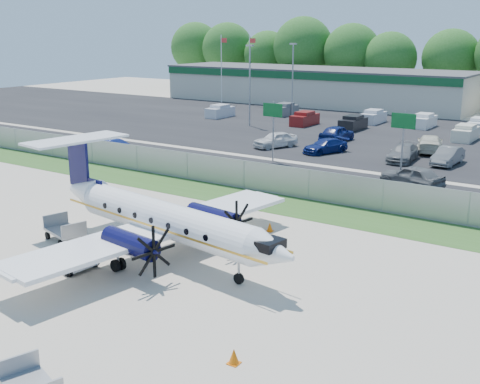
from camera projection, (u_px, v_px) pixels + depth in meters
The scene contains 26 objects.
ground at pixel (168, 268), 27.81m from camera, with size 170.00×170.00×0.00m, color #BFB4A1.
grass_verge at pixel (293, 207), 37.45m from camera, with size 170.00×4.00×0.02m, color #2D561E.
access_road at pixel (340, 184), 43.07m from camera, with size 170.00×8.00×0.02m, color black.
parking_lot at pixel (429, 140), 59.95m from camera, with size 170.00×32.00×0.02m, color black.
perimeter_fence at pixel (309, 185), 38.80m from camera, with size 120.00×0.06×1.99m.
building_west at pixel (314, 86), 89.77m from camera, with size 46.40×12.40×5.24m.
sign_left at pixel (273, 118), 49.56m from camera, with size 1.80×0.26×5.00m.
sign_mid at pixel (403, 130), 43.67m from camera, with size 1.80×0.26×5.00m.
flagpole_west at pixel (222, 65), 89.76m from camera, with size 1.06×0.12×10.00m.
flagpole_east at pixel (250, 66), 87.09m from camera, with size 1.06×0.12×10.00m.
light_pole_nw at pixel (250, 80), 67.69m from camera, with size 0.90×0.35×9.09m.
light_pole_sw at pixel (293, 75), 75.72m from camera, with size 0.90×0.35×9.09m.
aircraft at pixel (162, 218), 28.81m from camera, with size 16.27×15.98×4.98m.
pushback_tug at pixel (71, 255), 27.70m from camera, with size 2.41×1.79×1.26m.
baggage_cart_near at pixel (65, 230), 31.30m from camera, with size 2.58×1.94×1.21m.
cone_nose at pixel (234, 357), 19.77m from camera, with size 0.39×0.39×0.55m.
cone_starboard_wing at pixel (270, 227), 32.82m from camera, with size 0.36×0.36×0.52m.
road_car_west at pixel (116, 157), 52.11m from camera, with size 1.58×4.52×1.49m, color navy.
road_car_mid at pixel (411, 187), 42.13m from camera, with size 1.86×4.63×1.58m, color #595B5E.
parked_car_a at pixel (275, 147), 56.38m from camera, with size 1.76×4.36×1.49m, color silver.
parked_car_b at pixel (325, 153), 53.84m from camera, with size 1.79×4.41×1.28m, color navy.
parked_car_c at pixel (403, 161), 50.52m from camera, with size 1.97×4.84×1.40m, color #595B5E.
parked_car_d at pixel (447, 165), 49.17m from camera, with size 1.53×4.39×1.45m, color #595B5E.
parked_car_f at pixel (336, 142), 59.25m from camera, with size 1.96×4.87×1.66m, color navy.
parked_car_g at pixel (429, 152), 54.27m from camera, with size 2.17×5.34×1.55m, color beige.
far_parking_rows at pixel (443, 134), 63.97m from camera, with size 56.00×10.00×1.60m, color gray, non-canonical shape.
Camera 1 is at (17.15, -19.74, 10.64)m, focal length 45.00 mm.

